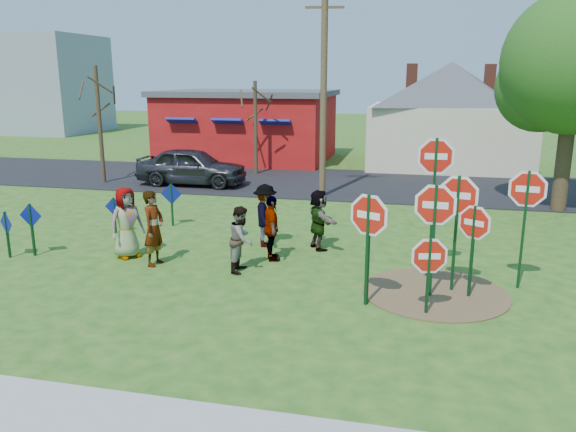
% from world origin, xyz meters
% --- Properties ---
extents(ground, '(120.00, 120.00, 0.00)m').
position_xyz_m(ground, '(0.00, 0.00, 0.00)').
color(ground, '#225518').
rests_on(ground, ground).
extents(sidewalk, '(22.00, 1.80, 0.08)m').
position_xyz_m(sidewalk, '(0.00, -7.20, 0.04)').
color(sidewalk, '#9E9E99').
rests_on(sidewalk, ground).
extents(road, '(120.00, 7.50, 0.04)m').
position_xyz_m(road, '(0.00, 11.50, 0.02)').
color(road, black).
rests_on(road, ground).
extents(dirt_patch, '(3.20, 3.20, 0.03)m').
position_xyz_m(dirt_patch, '(4.50, -1.00, 0.01)').
color(dirt_patch, brown).
rests_on(dirt_patch, ground).
extents(red_building, '(9.40, 7.69, 3.90)m').
position_xyz_m(red_building, '(-5.50, 17.99, 1.97)').
color(red_building, '#A31210').
rests_on(red_building, ground).
extents(cream_house, '(9.40, 9.40, 6.50)m').
position_xyz_m(cream_house, '(5.50, 18.00, 2.92)').
color(cream_house, beige).
rests_on(cream_house, ground).
extents(distant_building, '(10.00, 8.00, 8.00)m').
position_xyz_m(distant_building, '(-28.00, 30.00, 4.00)').
color(distant_building, '#8C939E').
rests_on(distant_building, ground).
extents(stop_sign_a, '(1.08, 0.52, 2.52)m').
position_xyz_m(stop_sign_a, '(3.07, -1.97, 1.73)').
color(stop_sign_a, '#103C1B').
rests_on(stop_sign_a, ground).
extents(stop_sign_b, '(1.15, 0.08, 3.46)m').
position_xyz_m(stop_sign_b, '(4.38, 0.17, 2.53)').
color(stop_sign_b, '#103C1B').
rests_on(stop_sign_b, ground).
extents(stop_sign_c, '(1.15, 0.23, 2.77)m').
position_xyz_m(stop_sign_c, '(4.87, -0.77, 1.92)').
color(stop_sign_c, '#103C1B').
rests_on(stop_sign_c, ground).
extents(stop_sign_d, '(1.10, 0.16, 2.83)m').
position_xyz_m(stop_sign_d, '(6.35, -0.23, 2.04)').
color(stop_sign_d, '#103C1B').
rests_on(stop_sign_d, ground).
extents(stop_sign_e, '(0.97, 0.23, 1.72)m').
position_xyz_m(stop_sign_e, '(4.30, -2.19, 1.13)').
color(stop_sign_e, '#103C1B').
rests_on(stop_sign_e, ground).
extents(stop_sign_f, '(0.86, 0.52, 2.17)m').
position_xyz_m(stop_sign_f, '(5.21, -1.08, 1.53)').
color(stop_sign_f, '#103C1B').
rests_on(stop_sign_f, ground).
extents(stop_sign_g, '(1.20, 0.12, 2.64)m').
position_xyz_m(stop_sign_g, '(4.39, -1.21, 1.82)').
color(stop_sign_g, '#103C1B').
rests_on(stop_sign_g, ground).
extents(blue_diamond_a, '(0.58, 0.30, 1.26)m').
position_xyz_m(blue_diamond_a, '(-6.40, -0.93, 0.78)').
color(blue_diamond_a, '#103C1B').
rests_on(blue_diamond_a, ground).
extents(blue_diamond_b, '(0.66, 0.06, 1.44)m').
position_xyz_m(blue_diamond_b, '(-5.87, -0.64, 0.90)').
color(blue_diamond_b, '#103C1B').
rests_on(blue_diamond_b, ground).
extents(blue_diamond_c, '(0.58, 0.06, 1.11)m').
position_xyz_m(blue_diamond_c, '(-4.92, 1.90, 0.69)').
color(blue_diamond_c, '#103C1B').
rests_on(blue_diamond_c, ground).
extents(blue_diamond_d, '(0.68, 0.09, 1.39)m').
position_xyz_m(blue_diamond_d, '(-3.56, 3.06, 0.86)').
color(blue_diamond_d, '#103C1B').
rests_on(blue_diamond_d, ground).
extents(person_a, '(1.01, 1.10, 1.89)m').
position_xyz_m(person_a, '(-3.36, -0.19, 0.94)').
color(person_a, '#494D92').
rests_on(person_a, ground).
extents(person_b, '(0.53, 0.74, 1.92)m').
position_xyz_m(person_b, '(-2.39, -0.59, 0.96)').
color(person_b, '#267F74').
rests_on(person_b, ground).
extents(person_c, '(0.62, 0.79, 1.63)m').
position_xyz_m(person_c, '(-0.10, -0.53, 0.81)').
color(person_c, '#915C37').
rests_on(person_c, ground).
extents(person_d, '(0.99, 1.29, 1.77)m').
position_xyz_m(person_d, '(-0.09, 1.61, 0.88)').
color(person_d, '#313136').
rests_on(person_d, ground).
extents(person_e, '(0.75, 1.09, 1.71)m').
position_xyz_m(person_e, '(0.41, 0.42, 0.86)').
color(person_e, '#4A2956').
rests_on(person_e, ground).
extents(person_f, '(1.23, 1.58, 1.67)m').
position_xyz_m(person_f, '(1.42, 1.67, 0.84)').
color(person_f, '#194F32').
rests_on(person_f, ground).
extents(suv, '(4.77, 1.92, 1.62)m').
position_xyz_m(suv, '(-5.59, 9.64, 0.85)').
color(suv, '#323137').
rests_on(suv, road).
extents(utility_pole, '(1.98, 0.45, 8.13)m').
position_xyz_m(utility_pole, '(0.36, 8.55, 4.28)').
color(utility_pole, '#4C3823').
rests_on(utility_pole, ground).
extents(bare_tree_west, '(1.80, 1.80, 5.12)m').
position_xyz_m(bare_tree_west, '(-9.70, 9.31, 3.31)').
color(bare_tree_west, '#382819').
rests_on(bare_tree_west, ground).
extents(bare_tree_east, '(1.80, 1.80, 4.46)m').
position_xyz_m(bare_tree_east, '(-3.68, 13.12, 2.89)').
color(bare_tree_east, '#382819').
rests_on(bare_tree_east, ground).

